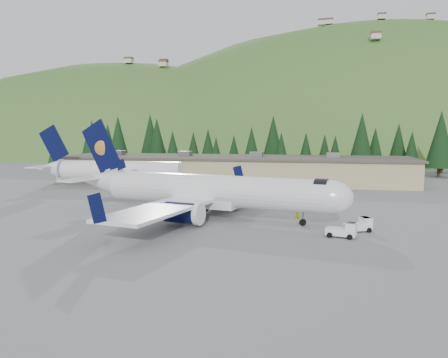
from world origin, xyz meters
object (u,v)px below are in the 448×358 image
baggage_tug_b (344,230)px  terminal_building (232,169)px  baggage_tug_a (360,225)px  ramp_worker (297,215)px  airliner (206,191)px  second_airliner (106,170)px

baggage_tug_b → terminal_building: (-19.51, 44.74, 1.95)m
baggage_tug_a → terminal_building: size_ratio=0.04×
baggage_tug_b → ramp_worker: bearing=138.6°
airliner → terminal_building: size_ratio=0.50×
airliner → second_airliner: (-23.91, 21.79, 0.18)m
airliner → baggage_tug_b: airliner is taller
baggage_tug_b → baggage_tug_a: bearing=72.0°
second_airliner → baggage_tug_a: (41.18, -25.79, -2.68)m
second_airliner → terminal_building: size_ratio=0.39×
second_airliner → baggage_tug_a: 48.67m
terminal_building → ramp_worker: size_ratio=43.43×
second_airliner → baggage_tug_b: size_ratio=8.95×
terminal_building → ramp_worker: 40.96m
airliner → baggage_tug_a: (17.28, -4.01, -2.50)m
ramp_worker → airliner: bearing=-35.5°
airliner → second_airliner: bearing=149.5°
second_airliner → ramp_worker: second_airliner is taller
baggage_tug_a → ramp_worker: bearing=125.0°
airliner → baggage_tug_b: 17.19m
airliner → ramp_worker: 11.04m
baggage_tug_a → baggage_tug_b: bearing=-146.6°
baggage_tug_a → second_airliner: bearing=122.2°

